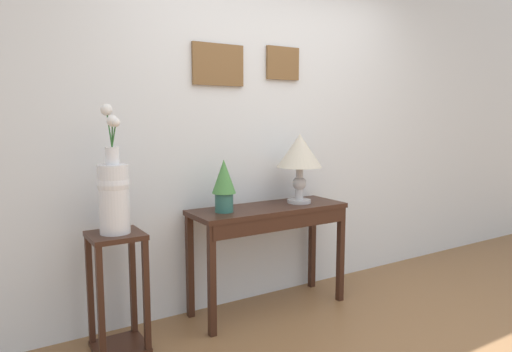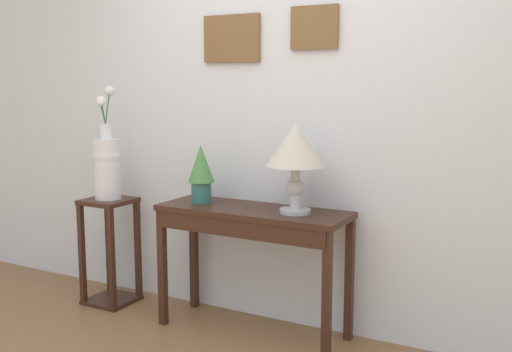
{
  "view_description": "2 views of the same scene",
  "coord_description": "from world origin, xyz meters",
  "px_view_note": "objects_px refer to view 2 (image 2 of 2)",
  "views": [
    {
      "loc": [
        -1.96,
        -1.46,
        1.41
      ],
      "look_at": [
        -0.18,
        1.38,
        0.99
      ],
      "focal_mm": 32.15,
      "sensor_mm": 36.0,
      "label": 1
    },
    {
      "loc": [
        1.58,
        -1.82,
        1.51
      ],
      "look_at": [
        -0.1,
        1.22,
        0.98
      ],
      "focal_mm": 42.45,
      "sensor_mm": 36.0,
      "label": 2
    }
  ],
  "objects_px": {
    "potted_plant_on_console": "(201,171)",
    "flower_vase_tall": "(107,161)",
    "pedestal_stand_left": "(110,251)",
    "table_lamp": "(296,149)",
    "console_table": "(251,228)"
  },
  "relations": [
    {
      "from": "console_table",
      "to": "pedestal_stand_left",
      "type": "bearing_deg",
      "value": -179.79
    },
    {
      "from": "console_table",
      "to": "potted_plant_on_console",
      "type": "xyz_separation_m",
      "value": [
        -0.37,
        0.02,
        0.32
      ]
    },
    {
      "from": "flower_vase_tall",
      "to": "pedestal_stand_left",
      "type": "bearing_deg",
      "value": -69.24
    },
    {
      "from": "potted_plant_on_console",
      "to": "flower_vase_tall",
      "type": "xyz_separation_m",
      "value": [
        -0.75,
        -0.03,
        0.02
      ]
    },
    {
      "from": "console_table",
      "to": "potted_plant_on_console",
      "type": "bearing_deg",
      "value": 176.55
    },
    {
      "from": "flower_vase_tall",
      "to": "console_table",
      "type": "bearing_deg",
      "value": 0.2
    },
    {
      "from": "pedestal_stand_left",
      "to": "flower_vase_tall",
      "type": "distance_m",
      "value": 0.63
    },
    {
      "from": "potted_plant_on_console",
      "to": "flower_vase_tall",
      "type": "height_order",
      "value": "flower_vase_tall"
    },
    {
      "from": "table_lamp",
      "to": "potted_plant_on_console",
      "type": "height_order",
      "value": "table_lamp"
    },
    {
      "from": "table_lamp",
      "to": "flower_vase_tall",
      "type": "bearing_deg",
      "value": -178.87
    },
    {
      "from": "table_lamp",
      "to": "potted_plant_on_console",
      "type": "relative_size",
      "value": 1.44
    },
    {
      "from": "pedestal_stand_left",
      "to": "flower_vase_tall",
      "type": "bearing_deg",
      "value": 110.76
    },
    {
      "from": "flower_vase_tall",
      "to": "table_lamp",
      "type": "bearing_deg",
      "value": 1.13
    },
    {
      "from": "console_table",
      "to": "table_lamp",
      "type": "xyz_separation_m",
      "value": [
        0.28,
        0.02,
        0.49
      ]
    },
    {
      "from": "console_table",
      "to": "pedestal_stand_left",
      "type": "relative_size",
      "value": 1.59
    }
  ]
}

